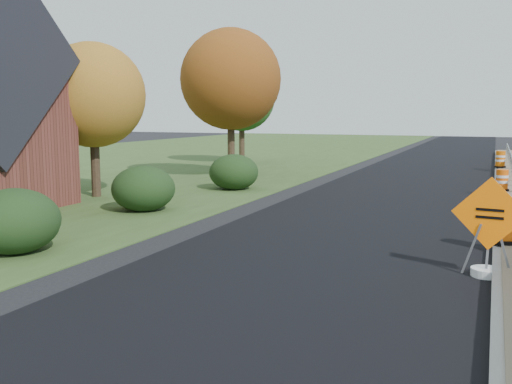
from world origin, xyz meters
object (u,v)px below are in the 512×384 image
at_px(barrel_median_mid, 502,181).
at_px(barrel_median_far, 500,160).
at_px(barrel_median_near, 506,223).
at_px(caution_sign, 488,252).

xyz_separation_m(barrel_median_mid, barrel_median_far, (-0.00, 10.47, 0.04)).
bearing_deg(barrel_median_mid, barrel_median_near, -90.00).
distance_m(caution_sign, barrel_median_mid, 12.05).
bearing_deg(barrel_median_mid, caution_sign, -91.66).
bearing_deg(barrel_median_mid, barrel_median_far, 90.00).
relative_size(caution_sign, barrel_median_far, 2.17).
bearing_deg(barrel_median_far, barrel_median_mid, -90.00).
distance_m(barrel_median_near, barrel_median_mid, 9.72).
xyz_separation_m(caution_sign, barrel_median_near, (0.35, 2.32, 0.18)).
height_order(caution_sign, barrel_median_mid, caution_sign).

